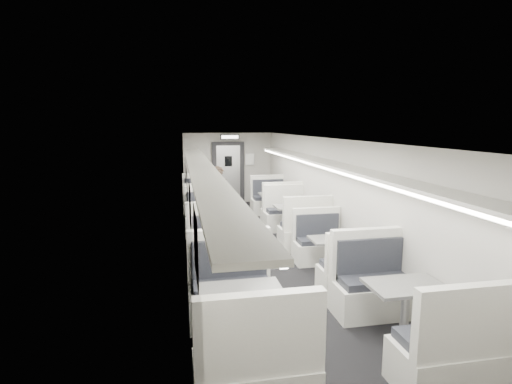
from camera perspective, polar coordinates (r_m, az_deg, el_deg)
name	(u,v)px	position (r m, az deg, el deg)	size (l,w,h in m)	color
room	(265,201)	(7.88, 1.30, -1.23)	(3.24, 12.24, 2.64)	black
booth_left_a	(204,207)	(11.30, -7.46, -2.07)	(1.12, 2.28, 1.22)	white
booth_left_b	(210,227)	(9.05, -6.53, -5.06)	(1.10, 2.23, 1.19)	white
booth_left_c	(219,257)	(7.22, -5.30, -9.27)	(0.97, 1.97, 1.05)	white
booth_left_d	(241,323)	(4.85, -2.13, -18.20)	(1.16, 2.36, 1.26)	white
booth_right_a	(275,206)	(11.37, 2.73, -2.03)	(1.07, 2.16, 1.16)	white
booth_right_b	(294,222)	(9.52, 5.52, -4.26)	(1.11, 2.26, 1.21)	white
booth_right_c	(333,257)	(7.35, 10.91, -9.04)	(0.98, 1.98, 1.06)	white
booth_right_d	(405,314)	(5.40, 20.47, -16.01)	(1.11, 2.26, 1.21)	white
passenger	(219,199)	(10.15, -5.31, -0.94)	(0.60, 0.40, 1.65)	black
window_a	(185,174)	(11.04, -10.07, 2.55)	(0.02, 1.18, 0.84)	black
window_b	(187,186)	(8.86, -9.81, 0.83)	(0.02, 1.18, 0.84)	black
window_c	(190,206)	(6.70, -9.39, -2.00)	(0.02, 1.18, 0.84)	black
window_d	(196,245)	(4.56, -8.55, -7.52)	(0.02, 1.18, 0.84)	black
luggage_rack_left	(202,167)	(7.31, -7.76, 3.51)	(0.46, 10.40, 0.09)	white
luggage_rack_right	(331,165)	(7.85, 10.72, 3.85)	(0.46, 10.40, 0.09)	white
vestibule_door	(228,173)	(13.69, -3.98, 2.73)	(1.10, 0.13, 2.10)	black
exit_sign	(230,137)	(13.11, -3.78, 7.86)	(0.62, 0.12, 0.16)	black
wall_notice	(250,159)	(13.74, -0.88, 4.70)	(0.32, 0.02, 0.40)	white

